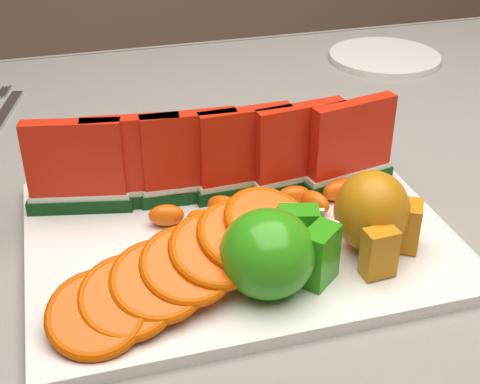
{
  "coord_description": "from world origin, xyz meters",
  "views": [
    {
      "loc": [
        -0.22,
        -0.6,
        1.13
      ],
      "look_at": [
        -0.08,
        -0.08,
        0.81
      ],
      "focal_mm": 50.0,
      "sensor_mm": 36.0,
      "label": 1
    }
  ],
  "objects_px": {
    "pear_cluster": "(374,214)",
    "side_plate": "(384,57)",
    "platter": "(239,236)",
    "apple_cluster": "(275,252)",
    "fork": "(3,114)"
  },
  "relations": [
    {
      "from": "apple_cluster",
      "to": "platter",
      "type": "bearing_deg",
      "value": 95.12
    },
    {
      "from": "apple_cluster",
      "to": "fork",
      "type": "distance_m",
      "value": 0.51
    },
    {
      "from": "apple_cluster",
      "to": "side_plate",
      "type": "height_order",
      "value": "apple_cluster"
    },
    {
      "from": "side_plate",
      "to": "fork",
      "type": "height_order",
      "value": "side_plate"
    },
    {
      "from": "apple_cluster",
      "to": "pear_cluster",
      "type": "relative_size",
      "value": 1.21
    },
    {
      "from": "platter",
      "to": "pear_cluster",
      "type": "bearing_deg",
      "value": -29.75
    },
    {
      "from": "side_plate",
      "to": "fork",
      "type": "xyz_separation_m",
      "value": [
        -0.6,
        -0.06,
        -0.0
      ]
    },
    {
      "from": "pear_cluster",
      "to": "side_plate",
      "type": "xyz_separation_m",
      "value": [
        0.26,
        0.49,
        -0.05
      ]
    },
    {
      "from": "pear_cluster",
      "to": "apple_cluster",
      "type": "bearing_deg",
      "value": -167.29
    },
    {
      "from": "platter",
      "to": "apple_cluster",
      "type": "xyz_separation_m",
      "value": [
        0.01,
        -0.09,
        0.04
      ]
    },
    {
      "from": "pear_cluster",
      "to": "platter",
      "type": "bearing_deg",
      "value": 150.25
    },
    {
      "from": "side_plate",
      "to": "fork",
      "type": "bearing_deg",
      "value": -174.32
    },
    {
      "from": "fork",
      "to": "apple_cluster",
      "type": "bearing_deg",
      "value": -62.71
    },
    {
      "from": "platter",
      "to": "pear_cluster",
      "type": "height_order",
      "value": "pear_cluster"
    },
    {
      "from": "side_plate",
      "to": "pear_cluster",
      "type": "bearing_deg",
      "value": -117.84
    }
  ]
}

